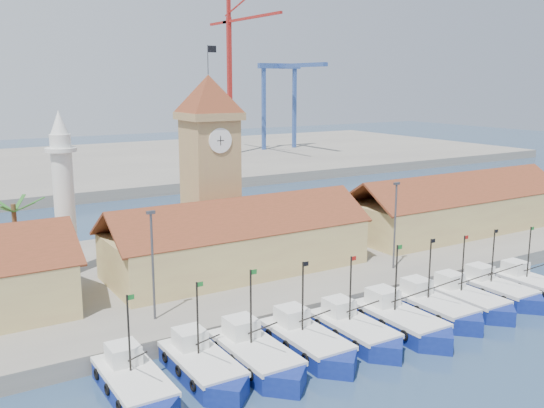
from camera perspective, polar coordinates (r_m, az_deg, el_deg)
ground at (r=47.80m, az=8.63°, el=-14.09°), size 400.00×400.00×0.00m
quay at (r=66.30m, az=-4.90°, el=-5.90°), size 140.00×32.00×1.50m
terminal at (r=146.69m, az=-20.28°, el=3.15°), size 240.00×80.00×2.00m
boat_0 at (r=42.67m, az=-12.72°, el=-16.44°), size 3.50×9.58×7.25m
boat_1 at (r=44.26m, az=-6.42°, el=-15.14°), size 3.50×9.57×7.24m
boat_2 at (r=45.42m, az=-1.37°, el=-14.28°), size 3.69×10.10×7.65m
boat_3 at (r=47.68m, az=3.50°, el=-13.01°), size 3.62×9.91×7.50m
boat_4 at (r=50.05m, az=7.94°, el=-11.90°), size 3.51×9.61×7.27m
boat_5 at (r=52.45m, az=12.15°, el=-10.88°), size 3.71×10.17×7.69m
boat_6 at (r=56.16m, az=15.10°, el=-9.53°), size 3.55×9.73×7.36m
boat_7 at (r=58.97m, az=17.97°, el=-8.70°), size 3.45×9.44×7.14m
boat_8 at (r=62.49m, az=20.48°, el=-7.73°), size 3.40×9.33×7.06m
boat_9 at (r=65.35m, az=23.40°, el=-7.13°), size 3.35×9.18×6.94m
hall_center at (r=61.98m, az=-3.28°, el=-4.00°), size 27.04×10.13×7.61m
hall_right at (r=81.70m, az=16.87°, el=-0.68°), size 31.20×10.13×7.61m
clock_tower at (r=65.63m, az=-5.86°, el=3.94°), size 5.80×5.80×22.70m
minaret at (r=62.98m, az=-19.00°, el=0.99°), size 3.00×3.00×16.30m
palm_tree at (r=60.89m, az=-22.95°, el=-3.00°), size 5.60×5.03×8.39m
lamp_posts at (r=54.92m, az=1.13°, el=-3.33°), size 80.70×0.25×9.03m
crane_red_right at (r=154.04m, az=-3.74°, el=13.08°), size 1.00×34.12×40.89m
gantry at (r=165.96m, az=1.33°, el=11.34°), size 13.00×22.00×23.20m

